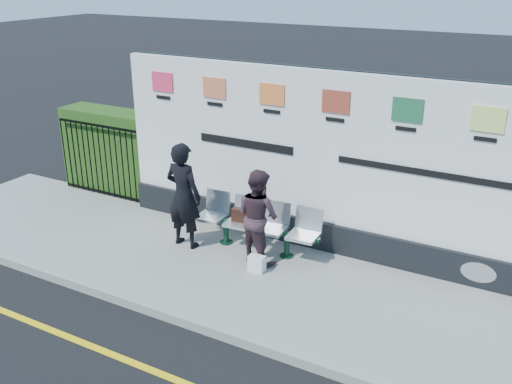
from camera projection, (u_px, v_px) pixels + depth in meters
ground at (171, 378)px, 6.85m from camera, size 80.00×80.00×0.00m
pavement at (267, 280)px, 8.86m from camera, size 14.00×3.00×0.12m
kerb at (215, 330)px, 7.64m from camera, size 14.00×0.18×0.14m
yellow_line at (171, 378)px, 6.85m from camera, size 14.00×0.10×0.01m
billboard at (334, 177)px, 9.23m from camera, size 8.00×0.30×3.00m
hedge at (115, 150)px, 12.03m from camera, size 2.35×0.70×1.70m
railing at (101, 160)px, 11.69m from camera, size 2.05×0.06×1.54m
bench at (256, 237)px, 9.59m from camera, size 2.20×0.67×0.47m
woman_left at (184, 195)px, 9.51m from camera, size 0.69×0.47×1.83m
woman_right at (258, 216)px, 9.07m from camera, size 0.91×0.80×1.56m
handbag_brown at (240, 215)px, 9.58m from camera, size 0.31×0.16×0.23m
carrier_bag_white at (257, 263)px, 8.96m from camera, size 0.26×0.16×0.26m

